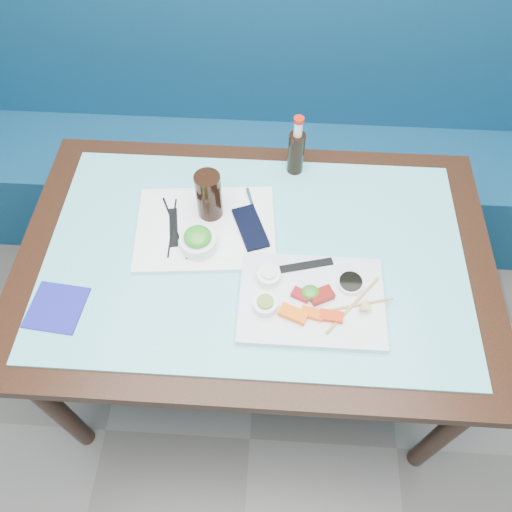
# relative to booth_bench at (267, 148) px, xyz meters

# --- Properties ---
(booth_bench) EXTENTS (3.00, 0.56, 1.17)m
(booth_bench) POSITION_rel_booth_bench_xyz_m (0.00, 0.00, 0.00)
(booth_bench) COLOR navy
(booth_bench) RESTS_ON ground
(dining_table) EXTENTS (1.40, 0.90, 0.75)m
(dining_table) POSITION_rel_booth_bench_xyz_m (0.00, -0.84, 0.29)
(dining_table) COLOR black
(dining_table) RESTS_ON ground
(glass_top) EXTENTS (1.22, 0.76, 0.01)m
(glass_top) POSITION_rel_booth_bench_xyz_m (0.00, -0.84, 0.38)
(glass_top) COLOR #64C8C9
(glass_top) RESTS_ON dining_table
(sashimi_plate) EXTENTS (0.39, 0.28, 0.02)m
(sashimi_plate) POSITION_rel_booth_bench_xyz_m (0.16, -0.99, 0.39)
(sashimi_plate) COLOR silver
(sashimi_plate) RESTS_ON glass_top
(salmon_left) EXTENTS (0.08, 0.06, 0.02)m
(salmon_left) POSITION_rel_booth_bench_xyz_m (0.11, -1.05, 0.41)
(salmon_left) COLOR #FF610A
(salmon_left) RESTS_ON sashimi_plate
(salmon_mid) EXTENTS (0.07, 0.04, 0.01)m
(salmon_mid) POSITION_rel_booth_bench_xyz_m (0.16, -1.04, 0.41)
(salmon_mid) COLOR #FF540A
(salmon_mid) RESTS_ON sashimi_plate
(salmon_right) EXTENTS (0.07, 0.04, 0.02)m
(salmon_right) POSITION_rel_booth_bench_xyz_m (0.21, -1.05, 0.41)
(salmon_right) COLOR red
(salmon_right) RESTS_ON sashimi_plate
(tuna_left) EXTENTS (0.06, 0.05, 0.02)m
(tuna_left) POSITION_rel_booth_bench_xyz_m (0.13, -0.99, 0.41)
(tuna_left) COLOR maroon
(tuna_left) RESTS_ON sashimi_plate
(tuna_right) EXTENTS (0.07, 0.06, 0.02)m
(tuna_right) POSITION_rel_booth_bench_xyz_m (0.19, -0.99, 0.41)
(tuna_right) COLOR maroon
(tuna_right) RESTS_ON sashimi_plate
(seaweed_garnish) EXTENTS (0.07, 0.06, 0.03)m
(seaweed_garnish) POSITION_rel_booth_bench_xyz_m (0.16, -0.98, 0.42)
(seaweed_garnish) COLOR #35801D
(seaweed_garnish) RESTS_ON sashimi_plate
(ramekin_wasabi) EXTENTS (0.08, 0.08, 0.03)m
(ramekin_wasabi) POSITION_rel_booth_bench_xyz_m (0.04, -1.03, 0.42)
(ramekin_wasabi) COLOR white
(ramekin_wasabi) RESTS_ON sashimi_plate
(wasabi_fill) EXTENTS (0.05, 0.05, 0.01)m
(wasabi_fill) POSITION_rel_booth_bench_xyz_m (0.04, -1.03, 0.44)
(wasabi_fill) COLOR olive
(wasabi_fill) RESTS_ON ramekin_wasabi
(ramekin_ginger) EXTENTS (0.08, 0.08, 0.03)m
(ramekin_ginger) POSITION_rel_booth_bench_xyz_m (0.04, -0.94, 0.42)
(ramekin_ginger) COLOR white
(ramekin_ginger) RESTS_ON sashimi_plate
(ginger_fill) EXTENTS (0.05, 0.05, 0.01)m
(ginger_fill) POSITION_rel_booth_bench_xyz_m (0.04, -0.94, 0.44)
(ginger_fill) COLOR #FFE9D1
(ginger_fill) RESTS_ON ramekin_ginger
(soy_dish) EXTENTS (0.08, 0.08, 0.01)m
(soy_dish) POSITION_rel_booth_bench_xyz_m (0.27, -0.94, 0.41)
(soy_dish) COLOR white
(soy_dish) RESTS_ON sashimi_plate
(soy_fill) EXTENTS (0.08, 0.08, 0.01)m
(soy_fill) POSITION_rel_booth_bench_xyz_m (0.27, -0.94, 0.42)
(soy_fill) COLOR black
(soy_fill) RESTS_ON soy_dish
(lemon_wedge) EXTENTS (0.05, 0.05, 0.04)m
(lemon_wedge) POSITION_rel_booth_bench_xyz_m (0.31, -1.02, 0.42)
(lemon_wedge) COLOR #FFDE78
(lemon_wedge) RESTS_ON sashimi_plate
(chopstick_sleeve) EXTENTS (0.15, 0.06, 0.00)m
(chopstick_sleeve) POSITION_rel_booth_bench_xyz_m (0.15, -0.89, 0.41)
(chopstick_sleeve) COLOR black
(chopstick_sleeve) RESTS_ON sashimi_plate
(wooden_chopstick_a) EXTENTS (0.15, 0.18, 0.01)m
(wooden_chopstick_a) POSITION_rel_booth_bench_xyz_m (0.27, -1.01, 0.41)
(wooden_chopstick_a) COLOR tan
(wooden_chopstick_a) RESTS_ON sashimi_plate
(wooden_chopstick_b) EXTENTS (0.20, 0.06, 0.01)m
(wooden_chopstick_b) POSITION_rel_booth_bench_xyz_m (0.28, -1.01, 0.41)
(wooden_chopstick_b) COLOR tan
(wooden_chopstick_b) RESTS_ON sashimi_plate
(serving_tray) EXTENTS (0.44, 0.35, 0.02)m
(serving_tray) POSITION_rel_booth_bench_xyz_m (-0.15, -0.76, 0.39)
(serving_tray) COLOR white
(serving_tray) RESTS_ON glass_top
(paper_placemat) EXTENTS (0.32, 0.23, 0.00)m
(paper_placemat) POSITION_rel_booth_bench_xyz_m (-0.15, -0.76, 0.40)
(paper_placemat) COLOR white
(paper_placemat) RESTS_ON serving_tray
(seaweed_bowl) EXTENTS (0.11, 0.11, 0.04)m
(seaweed_bowl) POSITION_rel_booth_bench_xyz_m (-0.16, -0.84, 0.42)
(seaweed_bowl) COLOR white
(seaweed_bowl) RESTS_ON serving_tray
(seaweed_salad) EXTENTS (0.11, 0.11, 0.04)m
(seaweed_salad) POSITION_rel_booth_bench_xyz_m (-0.16, -0.84, 0.45)
(seaweed_salad) COLOR #309221
(seaweed_salad) RESTS_ON seaweed_bowl
(cola_glass) EXTENTS (0.10, 0.10, 0.16)m
(cola_glass) POSITION_rel_booth_bench_xyz_m (-0.14, -0.71, 0.48)
(cola_glass) COLOR black
(cola_glass) RESTS_ON serving_tray
(navy_pouch) EXTENTS (0.12, 0.18, 0.01)m
(navy_pouch) POSITION_rel_booth_bench_xyz_m (-0.02, -0.76, 0.40)
(navy_pouch) COLOR black
(navy_pouch) RESTS_ON serving_tray
(fork) EXTENTS (0.04, 0.10, 0.01)m
(fork) POSITION_rel_booth_bench_xyz_m (-0.02, -0.66, 0.40)
(fork) COLOR white
(fork) RESTS_ON serving_tray
(black_chopstick_a) EXTENTS (0.01, 0.22, 0.01)m
(black_chopstick_a) POSITION_rel_booth_bench_xyz_m (-0.25, -0.77, 0.40)
(black_chopstick_a) COLOR black
(black_chopstick_a) RESTS_ON serving_tray
(black_chopstick_b) EXTENTS (0.11, 0.22, 0.01)m
(black_chopstick_b) POSITION_rel_booth_bench_xyz_m (-0.24, -0.77, 0.40)
(black_chopstick_b) COLOR black
(black_chopstick_b) RESTS_ON serving_tray
(tray_sleeve) EXTENTS (0.05, 0.15, 0.00)m
(tray_sleeve) POSITION_rel_booth_bench_xyz_m (-0.25, -0.77, 0.40)
(tray_sleeve) COLOR black
(tray_sleeve) RESTS_ON serving_tray
(cola_bottle_body) EXTENTS (0.07, 0.07, 0.15)m
(cola_bottle_body) POSITION_rel_booth_bench_xyz_m (0.11, -0.50, 0.46)
(cola_bottle_body) COLOR black
(cola_bottle_body) RESTS_ON glass_top
(cola_bottle_neck) EXTENTS (0.04, 0.04, 0.05)m
(cola_bottle_neck) POSITION_rel_booth_bench_xyz_m (0.11, -0.50, 0.56)
(cola_bottle_neck) COLOR white
(cola_bottle_neck) RESTS_ON cola_bottle_body
(cola_bottle_cap) EXTENTS (0.03, 0.03, 0.01)m
(cola_bottle_cap) POSITION_rel_booth_bench_xyz_m (0.11, -0.50, 0.59)
(cola_bottle_cap) COLOR red
(cola_bottle_cap) RESTS_ON cola_bottle_neck
(blue_napkin) EXTENTS (0.16, 0.16, 0.01)m
(blue_napkin) POSITION_rel_booth_bench_xyz_m (-0.53, -1.05, 0.39)
(blue_napkin) COLOR navy
(blue_napkin) RESTS_ON glass_top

